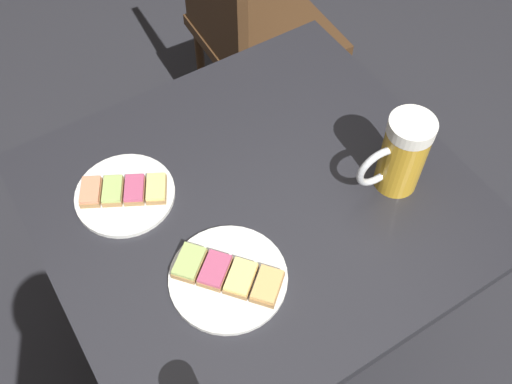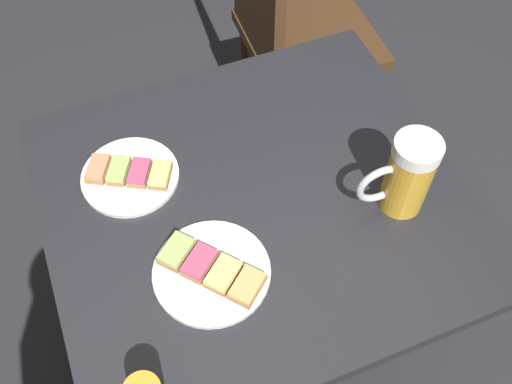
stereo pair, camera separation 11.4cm
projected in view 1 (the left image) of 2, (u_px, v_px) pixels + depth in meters
ground_plane at (256, 334)px, 1.75m from camera, size 6.00×6.00×0.00m
cafe_table at (256, 235)px, 1.28m from camera, size 0.82×0.76×0.72m
plate_near at (228, 277)px, 1.05m from camera, size 0.21×0.21×0.03m
plate_far at (125, 193)px, 1.15m from camera, size 0.20×0.20×0.03m
beer_mug at (401, 155)px, 1.11m from camera, size 0.15×0.09×0.18m
cafe_chair at (248, 29)px, 1.74m from camera, size 0.40×0.40×0.88m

